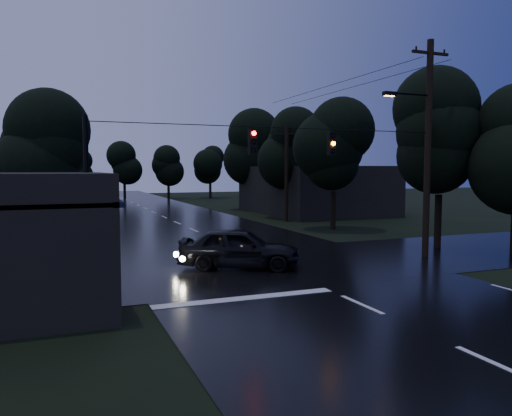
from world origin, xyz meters
TOP-DOWN VIEW (x-y plane):
  - ground at (0.00, 0.00)m, footprint 160.00×160.00m
  - main_road at (0.00, 30.00)m, footprint 12.00×120.00m
  - cross_street at (0.00, 12.00)m, footprint 60.00×9.00m
  - building_far_right at (14.00, 34.00)m, footprint 10.00×14.00m
  - utility_pole_main at (7.41, 11.00)m, footprint 3.50×0.30m
  - utility_pole_far at (8.30, 28.00)m, footprint 2.00×0.30m
  - anchor_pole_left at (-7.50, 11.00)m, footprint 0.18×0.18m
  - span_signals at (0.56, 10.99)m, footprint 15.00×0.37m
  - tree_corner_near at (10.00, 13.00)m, footprint 4.48×4.48m
  - tree_left_a at (-9.00, 22.00)m, footprint 3.92×3.92m
  - tree_left_b at (-9.60, 30.00)m, footprint 4.20×4.20m
  - tree_left_c at (-10.20, 40.00)m, footprint 4.48×4.48m
  - tree_right_a at (9.00, 22.00)m, footprint 4.20×4.20m
  - tree_right_b at (9.60, 30.00)m, footprint 4.48×4.48m
  - tree_right_c at (10.20, 40.00)m, footprint 4.76×4.76m
  - car at (-1.51, 11.74)m, footprint 5.40×3.95m

SIDE VIEW (x-z plane):
  - ground at x=0.00m, z-range 0.00..0.00m
  - main_road at x=0.00m, z-range -0.01..0.01m
  - cross_street at x=0.00m, z-range -0.01..0.01m
  - car at x=-1.51m, z-range 0.00..1.71m
  - building_far_right at x=14.00m, z-range 0.00..4.40m
  - anchor_pole_left at x=-7.50m, z-range 0.00..6.00m
  - utility_pole_far at x=8.30m, z-range 0.13..7.63m
  - tree_left_a at x=-9.00m, z-range 1.11..9.37m
  - span_signals at x=0.56m, z-range 4.69..5.80m
  - utility_pole_main at x=7.41m, z-range 0.26..10.26m
  - tree_left_b at x=-9.60m, z-range 1.19..10.04m
  - tree_right_a at x=9.00m, z-range 1.19..10.04m
  - tree_corner_near at x=10.00m, z-range 1.27..10.71m
  - tree_left_c at x=-10.20m, z-range 1.27..10.71m
  - tree_right_b at x=9.60m, z-range 1.27..10.71m
  - tree_right_c at x=10.20m, z-range 1.35..11.38m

